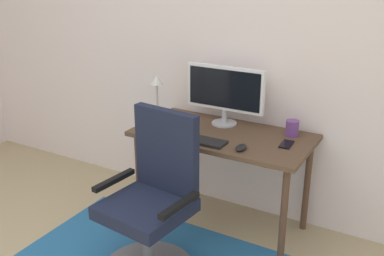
% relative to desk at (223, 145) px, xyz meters
% --- Properties ---
extents(wall_back, '(6.00, 0.10, 2.60)m').
position_rel_desk_xyz_m(wall_back, '(-0.19, 0.38, 0.66)').
color(wall_back, silver).
rests_on(wall_back, ground).
extents(desk, '(1.20, 0.62, 0.72)m').
position_rel_desk_xyz_m(desk, '(0.00, 0.00, 0.00)').
color(desk, brown).
rests_on(desk, ground).
extents(monitor, '(0.58, 0.18, 0.42)m').
position_rel_desk_xyz_m(monitor, '(-0.07, 0.17, 0.33)').
color(monitor, '#B2B2B7').
rests_on(monitor, desk).
extents(keyboard, '(0.43, 0.13, 0.02)m').
position_rel_desk_xyz_m(keyboard, '(-0.11, -0.21, 0.09)').
color(keyboard, black).
rests_on(keyboard, desk).
extents(computer_mouse, '(0.06, 0.10, 0.03)m').
position_rel_desk_xyz_m(computer_mouse, '(0.23, -0.21, 0.10)').
color(computer_mouse, black).
rests_on(computer_mouse, desk).
extents(coffee_cup, '(0.09, 0.09, 0.11)m').
position_rel_desk_xyz_m(coffee_cup, '(0.42, 0.18, 0.14)').
color(coffee_cup, '#693A7F').
rests_on(coffee_cup, desk).
extents(cell_phone, '(0.08, 0.14, 0.01)m').
position_rel_desk_xyz_m(cell_phone, '(0.44, 0.01, 0.09)').
color(cell_phone, black).
rests_on(cell_phone, desk).
extents(desk_lamp, '(0.11, 0.11, 0.39)m').
position_rel_desk_xyz_m(desk_lamp, '(-0.42, -0.17, 0.33)').
color(desk_lamp, black).
rests_on(desk_lamp, desk).
extents(office_chair, '(0.57, 0.57, 1.02)m').
position_rel_desk_xyz_m(office_chair, '(-0.13, -0.67, -0.24)').
color(office_chair, slate).
rests_on(office_chair, ground).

